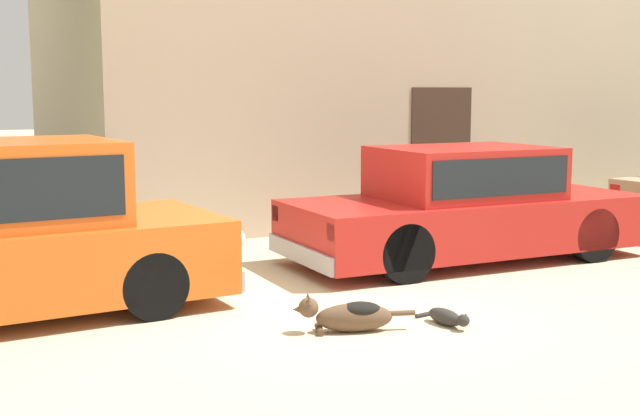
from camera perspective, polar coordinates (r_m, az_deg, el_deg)
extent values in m
plane|color=#CCB78E|center=(8.17, -0.04, -6.48)|extent=(80.00, 80.00, 0.00)
cube|color=#999BA0|center=(8.71, -7.99, -3.90)|extent=(0.22, 1.80, 0.20)
sphere|color=silver|center=(9.32, -9.56, -0.68)|extent=(0.20, 0.20, 0.20)
sphere|color=silver|center=(7.98, -5.86, -2.07)|extent=(0.20, 0.20, 0.20)
cylinder|color=black|center=(9.20, -14.61, -3.11)|extent=(0.63, 0.23, 0.62)
cylinder|color=black|center=(7.67, -11.34, -5.20)|extent=(0.63, 0.23, 0.62)
cube|color=#AD1E19|center=(10.29, 9.92, -0.98)|extent=(4.44, 1.82, 0.62)
cube|color=#AD1E19|center=(10.19, 9.80, 2.42)|extent=(2.06, 1.52, 0.61)
cube|color=black|center=(10.19, 9.81, 2.48)|extent=(1.90, 1.54, 0.43)
cube|color=#999BA0|center=(11.71, 18.64, -1.19)|extent=(0.16, 1.69, 0.20)
cube|color=#999BA0|center=(9.25, -1.21, -3.12)|extent=(0.16, 1.69, 0.20)
sphere|color=silver|center=(12.17, 16.60, 0.84)|extent=(0.20, 0.20, 0.20)
cube|color=red|center=(9.86, -2.98, -0.36)|extent=(0.04, 0.18, 0.18)
cube|color=red|center=(8.53, 0.82, -1.66)|extent=(0.04, 0.18, 0.18)
cylinder|color=black|center=(11.70, 13.04, -0.65)|extent=(0.66, 0.22, 0.66)
cylinder|color=black|center=(10.57, 18.15, -1.75)|extent=(0.66, 0.22, 0.66)
cylinder|color=black|center=(10.28, 1.42, -1.62)|extent=(0.66, 0.22, 0.66)
cylinder|color=black|center=(8.97, 5.82, -3.07)|extent=(0.66, 0.22, 0.66)
cube|color=red|center=(12.54, 19.57, 1.13)|extent=(0.05, 0.18, 0.18)
cube|color=#38281E|center=(13.08, 8.27, 3.56)|extent=(1.10, 0.02, 2.10)
cylinder|color=brown|center=(7.11, 0.04, -8.45)|extent=(0.09, 0.11, 0.06)
cylinder|color=brown|center=(7.24, -0.10, -8.14)|extent=(0.09, 0.11, 0.06)
ellipsoid|color=brown|center=(7.19, 2.36, -7.49)|extent=(0.71, 0.44, 0.25)
ellipsoid|color=black|center=(7.18, 2.75, -6.95)|extent=(0.42, 0.33, 0.14)
sphere|color=brown|center=(7.11, -0.79, -6.82)|extent=(0.17, 0.17, 0.17)
cone|color=brown|center=(7.11, -1.51, -6.94)|extent=(0.12, 0.12, 0.09)
cone|color=brown|center=(7.04, -0.74, -6.32)|extent=(0.08, 0.08, 0.08)
cone|color=brown|center=(7.14, -0.84, -6.11)|extent=(0.08, 0.08, 0.08)
cylinder|color=brown|center=(7.27, 5.61, -7.16)|extent=(0.24, 0.12, 0.05)
ellipsoid|color=#2D2B28|center=(7.49, 8.55, -7.37)|extent=(0.19, 0.42, 0.14)
sphere|color=#2D2B28|center=(7.31, 9.78, -7.60)|extent=(0.11, 0.11, 0.11)
cone|color=#2D2B28|center=(7.32, 9.95, -7.23)|extent=(0.04, 0.04, 0.04)
cone|color=#2D2B28|center=(7.28, 9.63, -7.30)|extent=(0.04, 0.04, 0.04)
cylinder|color=#2D2B28|center=(7.74, 7.19, -7.22)|extent=(0.22, 0.07, 0.04)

